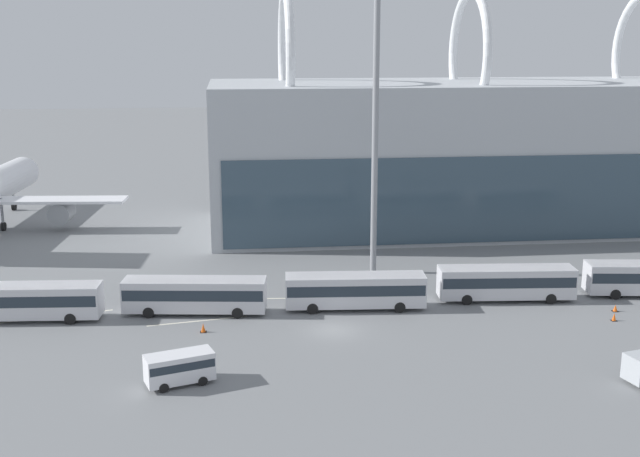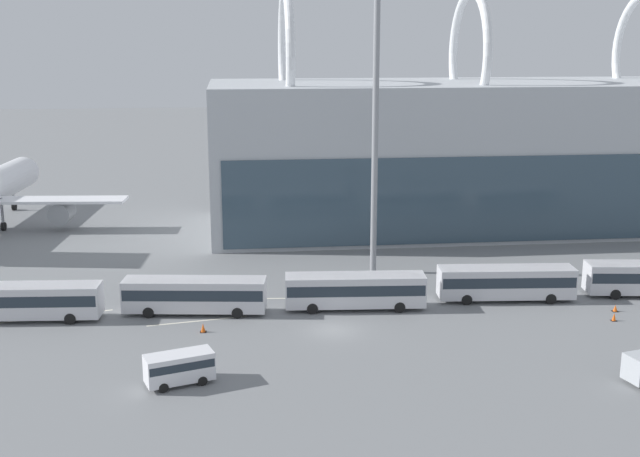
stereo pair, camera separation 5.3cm
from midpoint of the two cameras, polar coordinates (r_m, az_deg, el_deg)
The scene contains 14 objects.
ground_plane at distance 69.08m, azimuth 0.97°, elevation -7.21°, with size 440.00×440.00×0.00m, color slate.
airliner_at_gate_far at distance 110.43m, azimuth 5.49°, elevation 3.73°, with size 36.16×35.05×15.86m.
shuttle_bus_0 at distance 75.29m, azimuth -20.10°, elevation -4.76°, with size 12.95×3.64×3.22m.
shuttle_bus_1 at distance 73.25m, azimuth -8.92°, elevation -4.58°, with size 13.03×4.30×3.22m.
shuttle_bus_2 at distance 73.67m, azimuth 2.50°, elevation -4.31°, with size 12.94×3.60×3.22m.
shuttle_bus_3 at distance 77.96m, azimuth 13.08°, elevation -3.65°, with size 12.96×3.71×3.22m.
service_van_foreground at distance 59.26m, azimuth -9.99°, elevation -9.63°, with size 5.23×3.38×2.34m.
floodlight_mast at distance 82.04m, azimuth 3.98°, elevation 9.86°, with size 2.51×2.51×31.70m.
lane_stripe_1 at distance 71.87m, azimuth -8.72°, elevation -6.52°, with size 8.84×0.25×0.01m, color silver.
lane_stripe_2 at distance 75.95m, azimuth -18.95°, elevation -6.02°, with size 11.71×0.25×0.01m, color silver.
lane_stripe_3 at distance 77.22m, azimuth -5.21°, elevation -4.98°, with size 10.21×0.25×0.01m, color silver.
traffic_cone_0 at distance 69.13m, azimuth -8.33°, elevation -7.00°, with size 0.55×0.55×0.78m.
traffic_cone_1 at distance 78.16m, azimuth 20.24°, elevation -5.34°, with size 0.55×0.55×0.62m.
traffic_cone_2 at distance 75.61m, azimuth 20.16°, elevation -5.93°, with size 0.49×0.49×0.72m.
Camera 1 is at (-8.27, -64.04, 24.53)m, focal length 45.00 mm.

